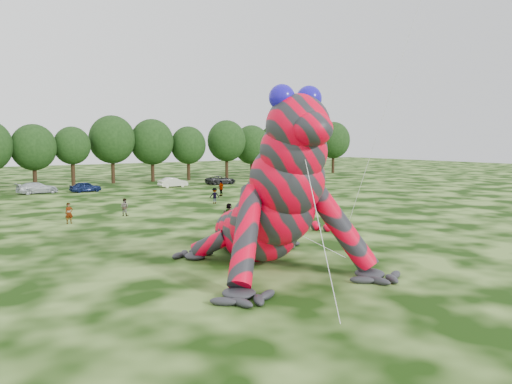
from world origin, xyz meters
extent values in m
plane|color=#16330A|center=(0.00, 0.00, 0.00)|extent=(240.00, 240.00, 0.00)
cylinder|color=silver|center=(10.12, 6.91, 8.86)|extent=(0.02, 0.02, 18.48)
cylinder|color=#382314|center=(8.82, 9.21, 0.12)|extent=(0.08, 0.08, 0.24)
imported|color=silver|center=(-5.40, 49.41, 0.72)|extent=(5.18, 2.67, 1.44)
imported|color=#0F1B49|center=(0.18, 47.96, 0.67)|extent=(4.04, 1.90, 1.34)
imported|color=silver|center=(12.30, 47.44, 0.69)|extent=(4.30, 1.74, 1.39)
imported|color=#272729|center=(20.29, 47.56, 0.66)|extent=(4.75, 2.23, 1.31)
imported|color=white|center=(29.17, 46.29, 0.69)|extent=(5.04, 2.87, 1.38)
imported|color=gray|center=(8.19, 28.26, 0.85)|extent=(1.25, 1.02, 1.69)
imported|color=gray|center=(-2.72, 25.38, 0.79)|extent=(0.96, 0.97, 1.58)
imported|color=gray|center=(2.85, 16.54, 0.84)|extent=(0.94, 1.64, 1.69)
imported|color=gray|center=(-7.87, 23.90, 0.86)|extent=(0.64, 0.44, 1.71)
imported|color=gray|center=(12.31, 33.92, 0.94)|extent=(1.19, 0.88, 1.88)
camera|label=1|loc=(-18.00, -17.71, 6.85)|focal=35.00mm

